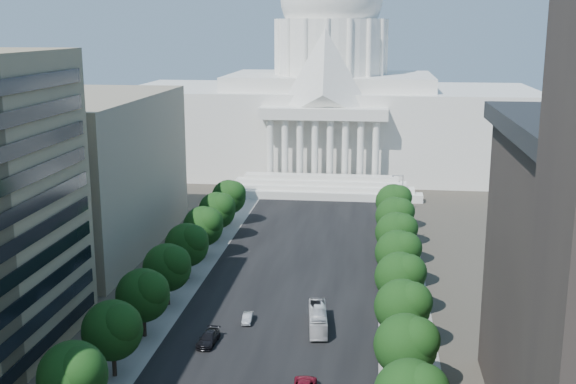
% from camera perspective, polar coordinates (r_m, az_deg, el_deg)
% --- Properties ---
extents(road_asphalt, '(30.00, 260.00, 0.01)m').
position_cam_1_polar(road_asphalt, '(130.13, 0.50, -6.30)').
color(road_asphalt, black).
rests_on(road_asphalt, ground).
extents(sidewalk_left, '(8.00, 260.00, 0.02)m').
position_cam_1_polar(sidewalk_left, '(133.49, -7.68, -5.92)').
color(sidewalk_left, gray).
rests_on(sidewalk_left, ground).
extents(sidewalk_right, '(8.00, 260.00, 0.02)m').
position_cam_1_polar(sidewalk_right, '(129.51, 8.94, -6.56)').
color(sidewalk_right, gray).
rests_on(sidewalk_right, ground).
extents(capitol, '(120.00, 56.00, 73.00)m').
position_cam_1_polar(capitol, '(218.59, 3.33, 6.94)').
color(capitol, white).
rests_on(capitol, ground).
extents(office_block_left_far, '(38.00, 52.00, 30.00)m').
position_cam_1_polar(office_block_left_far, '(148.44, -17.78, 1.49)').
color(office_block_left_far, gray).
rests_on(office_block_left_far, ground).
extents(tree_l_c, '(7.79, 7.60, 9.97)m').
position_cam_1_polar(tree_l_c, '(83.23, -16.50, -13.63)').
color(tree_l_c, '#33261C').
rests_on(tree_l_c, ground).
extents(tree_l_d, '(7.79, 7.60, 9.97)m').
position_cam_1_polar(tree_l_d, '(93.28, -13.57, -10.46)').
color(tree_l_d, '#33261C').
rests_on(tree_l_d, ground).
extents(tree_l_e, '(7.79, 7.60, 9.97)m').
position_cam_1_polar(tree_l_e, '(103.73, -11.26, -7.90)').
color(tree_l_e, '#33261C').
rests_on(tree_l_e, ground).
extents(tree_l_f, '(7.79, 7.60, 9.97)m').
position_cam_1_polar(tree_l_f, '(114.50, -9.40, -5.81)').
color(tree_l_f, '#33261C').
rests_on(tree_l_f, ground).
extents(tree_l_g, '(7.79, 7.60, 9.97)m').
position_cam_1_polar(tree_l_g, '(125.48, -7.88, -4.07)').
color(tree_l_g, '#33261C').
rests_on(tree_l_g, ground).
extents(tree_l_h, '(7.79, 7.60, 9.97)m').
position_cam_1_polar(tree_l_h, '(136.64, -6.61, -2.61)').
color(tree_l_h, '#33261C').
rests_on(tree_l_h, ground).
extents(tree_l_i, '(7.79, 7.60, 9.97)m').
position_cam_1_polar(tree_l_i, '(147.93, -5.53, -1.37)').
color(tree_l_i, '#33261C').
rests_on(tree_l_i, ground).
extents(tree_l_j, '(7.79, 7.60, 9.97)m').
position_cam_1_polar(tree_l_j, '(159.32, -4.61, -0.31)').
color(tree_l_j, '#33261C').
rests_on(tree_l_j, ground).
extents(tree_r_d, '(7.79, 7.60, 9.97)m').
position_cam_1_polar(tree_r_d, '(87.94, 9.50, -11.76)').
color(tree_r_d, '#33261C').
rests_on(tree_r_d, ground).
extents(tree_r_e, '(7.79, 7.60, 9.97)m').
position_cam_1_polar(tree_r_e, '(98.97, 9.22, -8.86)').
color(tree_r_e, '#33261C').
rests_on(tree_r_e, ground).
extents(tree_r_f, '(7.79, 7.60, 9.97)m').
position_cam_1_polar(tree_r_f, '(110.19, 9.00, -6.55)').
color(tree_r_f, '#33261C').
rests_on(tree_r_f, ground).
extents(tree_r_g, '(7.79, 7.60, 9.97)m').
position_cam_1_polar(tree_r_g, '(121.57, 8.82, -4.66)').
color(tree_r_g, '#33261C').
rests_on(tree_r_g, ground).
extents(tree_r_h, '(7.79, 7.60, 9.97)m').
position_cam_1_polar(tree_r_h, '(133.05, 8.67, -3.10)').
color(tree_r_h, '#33261C').
rests_on(tree_r_h, ground).
extents(tree_r_i, '(7.79, 7.60, 9.97)m').
position_cam_1_polar(tree_r_i, '(144.62, 8.55, -1.79)').
color(tree_r_i, '#33261C').
rests_on(tree_r_i, ground).
extents(tree_r_j, '(7.79, 7.60, 9.97)m').
position_cam_1_polar(tree_r_j, '(156.26, 8.44, -0.68)').
color(tree_r_j, '#33261C').
rests_on(tree_r_j, ground).
extents(streetlight_c, '(2.61, 0.44, 9.00)m').
position_cam_1_polar(streetlight_c, '(99.46, 10.12, -9.17)').
color(streetlight_c, gray).
rests_on(streetlight_c, ground).
extents(streetlight_d, '(2.61, 0.44, 9.00)m').
position_cam_1_polar(streetlight_d, '(122.97, 9.53, -4.79)').
color(streetlight_d, gray).
rests_on(streetlight_d, ground).
extents(streetlight_e, '(2.61, 0.44, 9.00)m').
position_cam_1_polar(streetlight_e, '(146.96, 9.13, -1.83)').
color(streetlight_e, gray).
rests_on(streetlight_e, ground).
extents(streetlight_f, '(2.61, 0.44, 9.00)m').
position_cam_1_polar(streetlight_f, '(171.24, 8.85, 0.30)').
color(streetlight_f, gray).
rests_on(streetlight_f, ground).
extents(car_silver, '(1.56, 4.00, 1.30)m').
position_cam_1_polar(car_silver, '(108.92, -3.22, -9.91)').
color(car_silver, '#9A9CA1').
rests_on(car_silver, ground).
extents(car_dark_b, '(2.68, 5.74, 1.62)m').
position_cam_1_polar(car_dark_b, '(102.33, -6.30, -11.44)').
color(car_dark_b, black).
rests_on(car_dark_b, ground).
extents(city_bus, '(3.58, 10.78, 2.95)m').
position_cam_1_polar(city_bus, '(106.45, 2.37, -9.98)').
color(city_bus, silver).
rests_on(city_bus, ground).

